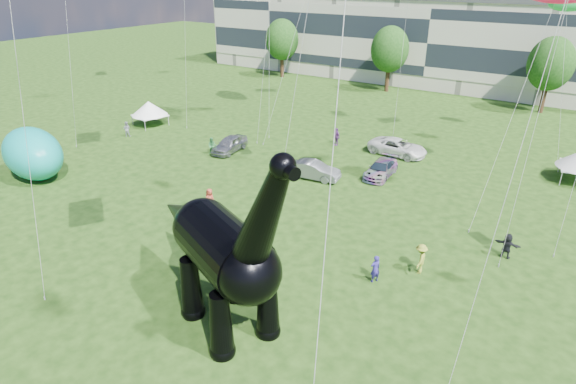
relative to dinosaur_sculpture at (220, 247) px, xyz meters
The scene contains 13 objects.
ground 5.09m from the dinosaur_sculpture, 110.76° to the right, with size 220.00×220.00×0.00m, color #16330C.
terrace_row 59.88m from the dinosaur_sculpture, 98.72° to the left, with size 78.00×11.00×12.00m, color beige.
tree_far_left 59.05m from the dinosaur_sculpture, 121.78° to the left, with size 5.20×5.20×9.44m.
tree_mid_left 51.88m from the dinosaur_sculpture, 104.61° to the left, with size 5.20×5.20×9.44m.
tree_mid_right 50.68m from the dinosaur_sculpture, 82.14° to the left, with size 5.20×5.20×9.44m.
dinosaur_sculpture is the anchor object (origin of this frame).
car_silver 24.34m from the dinosaur_sculpture, 129.56° to the left, with size 1.77×4.39×1.49m, color #A6A6AB.
car_grey 18.64m from the dinosaur_sculpture, 107.29° to the left, with size 1.55×4.46×1.47m, color slate.
car_white 26.94m from the dinosaur_sculpture, 93.91° to the left, with size 2.50×5.42×1.51m, color white.
car_dark 21.36m from the dinosaur_sculpture, 92.67° to the left, with size 1.85×4.55×1.32m, color #595960.
gazebo_left 34.78m from the dinosaur_sculpture, 144.33° to the left, with size 4.65×4.65×2.70m.
inflatable_teal 25.20m from the dinosaur_sculpture, 168.84° to the left, with size 6.75×4.22×4.22m, color #0DA29C.
visitors 11.39m from the dinosaur_sculpture, 101.13° to the left, with size 50.51×42.92×1.82m.
Camera 1 is at (14.40, -11.28, 15.80)m, focal length 30.00 mm.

